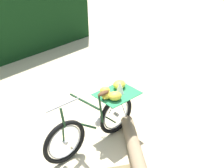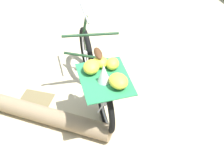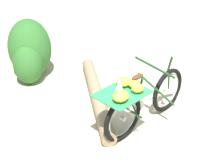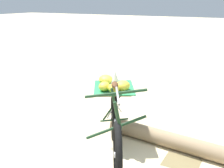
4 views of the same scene
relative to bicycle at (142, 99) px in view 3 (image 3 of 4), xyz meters
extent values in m
plane|color=beige|center=(-0.22, -0.15, -0.50)|extent=(60.00, 60.00, 0.00)
torus|color=black|center=(0.33, -0.57, -0.13)|extent=(0.43, 0.67, 0.73)
torus|color=#B7B7BC|center=(0.33, -0.57, -0.13)|extent=(0.30, 0.50, 0.57)
cylinder|color=#B7B7BC|center=(0.33, -0.57, -0.13)|extent=(0.10, 0.09, 0.06)
torus|color=black|center=(-0.19, 0.34, -0.13)|extent=(0.43, 0.67, 0.73)
torus|color=#B7B7BC|center=(-0.19, 0.34, -0.13)|extent=(0.30, 0.50, 0.57)
cylinder|color=#B7B7BC|center=(-0.19, 0.34, -0.13)|extent=(0.10, 0.09, 0.06)
cylinder|color=#19381E|center=(0.17, -0.29, 0.03)|extent=(0.62, 0.38, 0.30)
cylinder|color=#19381E|center=(0.13, -0.22, 0.42)|extent=(0.63, 0.39, 0.11)
cylinder|color=#19381E|center=(-0.02, 0.05, 0.14)|extent=(0.12, 0.09, 0.49)
cylinder|color=#19381E|center=(-0.10, 0.18, -0.12)|extent=(0.34, 0.21, 0.05)
cylinder|color=#19381E|center=(-0.12, 0.21, 0.09)|extent=(0.29, 0.18, 0.47)
cylinder|color=#19381E|center=(0.34, -0.58, 0.02)|extent=(0.06, 0.05, 0.30)
cylinder|color=#19381E|center=(0.33, -0.56, 0.31)|extent=(0.10, 0.08, 0.30)
cylinder|color=gray|center=(0.31, -0.53, 0.52)|extent=(0.28, 0.46, 0.02)
ellipsoid|color=#4C2D19|center=(-0.05, 0.10, 0.41)|extent=(0.19, 0.24, 0.06)
cylinder|color=#B7B7BC|center=(0.00, 0.01, -0.10)|extent=(0.10, 0.15, 0.16)
cylinder|color=#B7B7BC|center=(-0.15, 0.26, 0.06)|extent=(0.18, 0.12, 0.39)
cylinder|color=#B7B7BC|center=(-0.25, 0.44, 0.06)|extent=(0.22, 0.14, 0.39)
cube|color=brown|center=(-0.20, 0.36, 0.26)|extent=(0.68, 0.74, 0.02)
cube|color=#287F4C|center=(-0.20, 0.36, 0.28)|extent=(0.81, 0.86, 0.01)
ellipsoid|color=yellow|center=(-0.10, 0.16, 0.34)|extent=(0.24, 0.24, 0.12)
ellipsoid|color=yellow|center=(-0.38, 0.43, 0.35)|extent=(0.30, 0.31, 0.13)
ellipsoid|color=yellow|center=(-0.03, 0.28, 0.35)|extent=(0.19, 0.22, 0.14)
ellipsoid|color=yellow|center=(-0.24, 0.16, 0.34)|extent=(0.16, 0.18, 0.12)
cone|color=white|center=(-0.21, 0.40, 0.40)|extent=(0.19, 0.19, 0.23)
cylinder|color=#937A5B|center=(0.90, 0.46, -0.39)|extent=(2.46, 0.43, 0.22)
ellipsoid|color=#2D6628|center=(2.16, 1.43, 0.06)|extent=(0.89, 0.80, 1.11)
ellipsoid|color=#2D6628|center=(1.86, 1.50, -0.11)|extent=(0.61, 0.55, 0.78)
ellipsoid|color=#2D6628|center=(2.44, 1.35, -0.14)|extent=(0.56, 0.50, 0.72)
cylinder|color=#4C3823|center=(2.16, 1.43, -0.39)|extent=(0.08, 0.08, 0.22)
cube|color=olive|center=(0.84, 0.19, -0.49)|extent=(0.44, 0.36, 0.01)
camera|label=1|loc=(3.48, -0.50, 2.61)|focal=43.00mm
camera|label=2|loc=(-0.93, 2.83, 2.56)|focal=50.14mm
camera|label=3|loc=(-3.85, 1.53, 2.63)|focal=54.26mm
camera|label=4|loc=(1.52, -2.89, 1.45)|focal=44.68mm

